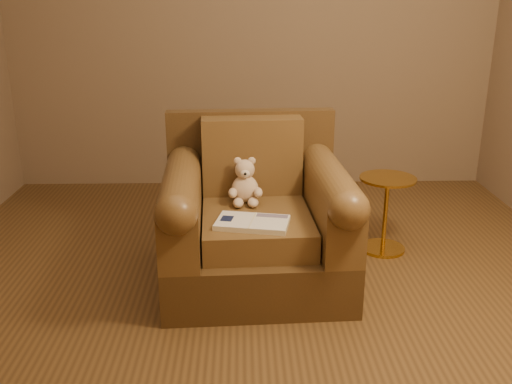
{
  "coord_description": "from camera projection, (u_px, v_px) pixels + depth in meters",
  "views": [
    {
      "loc": [
        -0.09,
        -2.79,
        1.56
      ],
      "look_at": [
        -0.02,
        0.12,
        0.56
      ],
      "focal_mm": 40.0,
      "sensor_mm": 36.0,
      "label": 1
    }
  ],
  "objects": [
    {
      "name": "floor",
      "position": [
        259.0,
        294.0,
        3.15
      ],
      "size": [
        4.0,
        4.0,
        0.0
      ],
      "primitive_type": "plane",
      "color": "brown",
      "rests_on": "ground"
    },
    {
      "name": "armchair",
      "position": [
        255.0,
        221.0,
        3.24
      ],
      "size": [
        1.06,
        1.01,
        0.91
      ],
      "rotation": [
        0.0,
        0.0,
        0.05
      ],
      "color": "#4C3419",
      "rests_on": "floor"
    },
    {
      "name": "teddy_bear",
      "position": [
        245.0,
        186.0,
        3.26
      ],
      "size": [
        0.2,
        0.22,
        0.27
      ],
      "rotation": [
        0.0,
        0.0,
        0.03
      ],
      "color": "beige",
      "rests_on": "armchair"
    },
    {
      "name": "guidebook",
      "position": [
        252.0,
        223.0,
        2.95
      ],
      "size": [
        0.41,
        0.29,
        0.03
      ],
      "rotation": [
        0.0,
        0.0,
        -0.2
      ],
      "color": "beige",
      "rests_on": "armchair"
    },
    {
      "name": "side_table",
      "position": [
        385.0,
        212.0,
        3.62
      ],
      "size": [
        0.35,
        0.35,
        0.49
      ],
      "color": "gold",
      "rests_on": "floor"
    }
  ]
}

